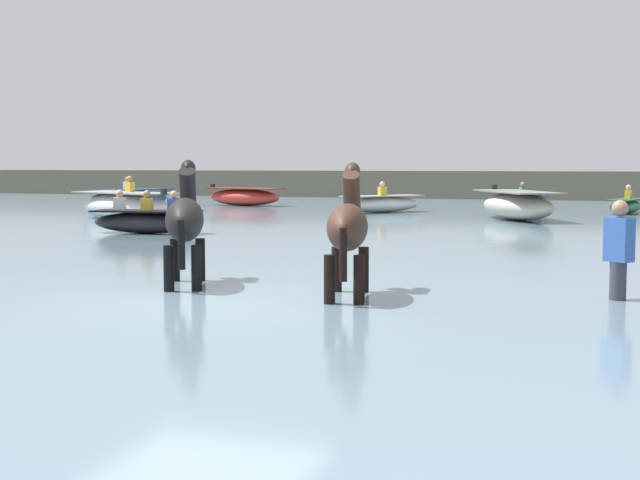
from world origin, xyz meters
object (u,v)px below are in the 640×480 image
at_px(boat_mid_channel, 517,205).
at_px(boat_mid_outer, 382,204).
at_px(horse_trailing_dark_bay, 348,231).
at_px(boat_distant_east, 525,202).
at_px(horse_lead_black, 185,223).
at_px(boat_distant_west, 129,198).
at_px(boat_far_offshore, 126,206).
at_px(boat_near_port, 244,197).
at_px(boat_near_starboard, 626,206).
at_px(boat_far_inshore, 146,221).
at_px(person_spectator_far, 618,263).

distance_m(boat_mid_channel, boat_mid_outer, 5.50).
distance_m(horse_trailing_dark_bay, boat_distant_east, 23.10).
height_order(horse_lead_black, horse_trailing_dark_bay, horse_lead_black).
bearing_deg(boat_distant_east, boat_distant_west, -165.15).
bearing_deg(boat_far_offshore, boat_distant_west, 120.38).
bearing_deg(horse_trailing_dark_bay, boat_distant_east, 90.53).
bearing_deg(boat_near_port, boat_distant_east, 6.42).
xyz_separation_m(boat_distant_east, boat_mid_outer, (-4.38, -4.22, 0.03)).
relative_size(horse_lead_black, boat_far_offshore, 0.51).
height_order(boat_near_starboard, boat_far_inshore, boat_far_inshore).
xyz_separation_m(boat_near_starboard, boat_mid_outer, (-7.92, -2.06, 0.04)).
distance_m(horse_trailing_dark_bay, boat_mid_outer, 19.43).
height_order(horse_lead_black, boat_distant_east, horse_lead_black).
bearing_deg(boat_far_offshore, boat_distant_east, 44.96).
bearing_deg(boat_mid_channel, boat_near_port, 153.73).
relative_size(horse_lead_black, boat_mid_channel, 0.49).
height_order(boat_mid_channel, boat_near_starboard, boat_mid_channel).
bearing_deg(horse_lead_black, boat_mid_channel, 80.49).
bearing_deg(boat_mid_channel, boat_mid_outer, 151.76).
bearing_deg(boat_distant_west, boat_far_inshore, -57.12).
bearing_deg(boat_near_starboard, boat_mid_channel, -123.41).
bearing_deg(boat_distant_west, boat_mid_channel, -11.20).
relative_size(horse_lead_black, person_spectator_far, 1.31).
relative_size(boat_far_inshore, boat_far_offshore, 0.67).
height_order(boat_distant_east, boat_far_inshore, boat_far_inshore).
bearing_deg(person_spectator_far, boat_far_inshore, 145.74).
xyz_separation_m(boat_near_starboard, boat_near_port, (-14.42, 0.93, 0.10)).
bearing_deg(person_spectator_far, boat_far_offshore, 140.11).
bearing_deg(horse_lead_black, boat_distant_west, 123.04).
xyz_separation_m(boat_far_inshore, boat_distant_west, (-7.17, 11.08, 0.05)).
bearing_deg(boat_distant_east, boat_near_port, -173.58).
distance_m(boat_mid_channel, boat_far_inshore, 11.28).
relative_size(horse_lead_black, boat_distant_west, 0.54).
xyz_separation_m(boat_distant_east, person_spectator_far, (3.42, -22.28, 0.20)).
bearing_deg(person_spectator_far, boat_near_starboard, 89.63).
xyz_separation_m(boat_distant_east, boat_near_port, (-10.87, -1.22, 0.09)).
distance_m(boat_distant_west, person_spectator_far, 25.72).
bearing_deg(horse_lead_black, boat_distant_east, 84.47).
relative_size(horse_trailing_dark_bay, person_spectator_far, 1.28).
xyz_separation_m(horse_trailing_dark_bay, boat_distant_east, (-0.22, 23.09, -0.57)).
distance_m(boat_distant_east, boat_near_port, 10.94).
xyz_separation_m(horse_trailing_dark_bay, boat_far_offshore, (-10.80, 12.52, -0.41)).
bearing_deg(horse_lead_black, horse_trailing_dark_bay, -6.99).
xyz_separation_m(horse_trailing_dark_bay, boat_mid_outer, (-4.59, 18.87, -0.53)).
distance_m(horse_trailing_dark_bay, boat_near_starboard, 21.21).
xyz_separation_m(boat_near_port, boat_far_offshore, (0.28, -9.35, 0.06)).
xyz_separation_m(boat_mid_channel, boat_near_port, (-11.34, 5.60, -0.07)).
height_order(boat_distant_west, boat_far_offshore, boat_far_offshore).
xyz_separation_m(horse_lead_black, boat_distant_west, (-12.32, 18.94, -0.51)).
xyz_separation_m(boat_distant_west, boat_far_offshore, (3.94, -6.72, 0.07)).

